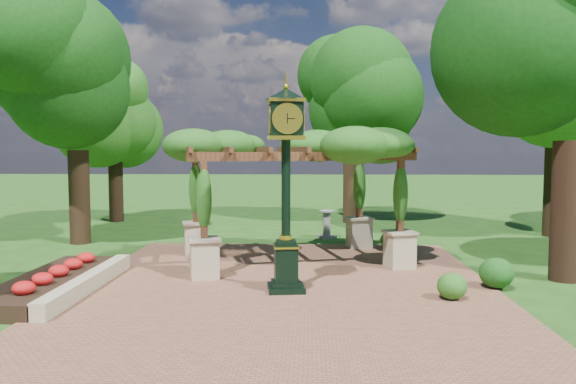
{
  "coord_description": "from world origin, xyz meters",
  "views": [
    {
      "loc": [
        0.59,
        -12.21,
        3.34
      ],
      "look_at": [
        0.0,
        2.5,
        2.2
      ],
      "focal_mm": 35.0,
      "sensor_mm": 36.0,
      "label": 1
    }
  ],
  "objects": [
    {
      "name": "tree_north",
      "position": [
        2.44,
        13.09,
        6.02
      ],
      "size": [
        4.69,
        4.69,
        8.77
      ],
      "color": "#352315",
      "rests_on": "ground"
    },
    {
      "name": "flower_bed",
      "position": [
        -5.5,
        0.5,
        0.18
      ],
      "size": [
        1.5,
        5.0,
        0.36
      ],
      "primitive_type": "cube",
      "color": "red",
      "rests_on": "ground"
    },
    {
      "name": "brick_plaza",
      "position": [
        0.0,
        1.0,
        0.02
      ],
      "size": [
        10.0,
        12.0,
        0.04
      ],
      "primitive_type": "cube",
      "color": "brown",
      "rests_on": "ground"
    },
    {
      "name": "tree_east_far",
      "position": [
        9.87,
        9.49,
        6.32
      ],
      "size": [
        5.73,
        5.73,
        9.17
      ],
      "color": "black",
      "rests_on": "ground"
    },
    {
      "name": "ground",
      "position": [
        0.0,
        0.0,
        0.0
      ],
      "size": [
        120.0,
        120.0,
        0.0
      ],
      "primitive_type": "plane",
      "color": "#1E4714",
      "rests_on": "ground"
    },
    {
      "name": "border_wall",
      "position": [
        -4.6,
        0.5,
        0.2
      ],
      "size": [
        0.35,
        5.0,
        0.4
      ],
      "primitive_type": "cube",
      "color": "#C6B793",
      "rests_on": "ground"
    },
    {
      "name": "pedestal_clock",
      "position": [
        0.03,
        0.63,
        2.85
      ],
      "size": [
        1.05,
        1.05,
        4.77
      ],
      "rotation": [
        0.0,
        0.0,
        0.13
      ],
      "color": "black",
      "rests_on": "brick_plaza"
    },
    {
      "name": "tree_west_far",
      "position": [
        -8.31,
        13.06,
        4.84
      ],
      "size": [
        3.53,
        3.53,
        7.09
      ],
      "color": "black",
      "rests_on": "ground"
    },
    {
      "name": "shrub_mid",
      "position": [
        5.01,
        1.08,
        0.4
      ],
      "size": [
        0.93,
        0.93,
        0.72
      ],
      "primitive_type": "ellipsoid",
      "rotation": [
        0.0,
        0.0,
        0.17
      ],
      "color": "#184B15",
      "rests_on": "brick_plaza"
    },
    {
      "name": "sundial",
      "position": [
        1.2,
        8.61,
        0.46
      ],
      "size": [
        0.76,
        0.76,
        1.04
      ],
      "rotation": [
        0.0,
        0.0,
        0.42
      ],
      "color": "gray",
      "rests_on": "ground"
    },
    {
      "name": "pergola",
      "position": [
        0.05,
        4.13,
        3.22
      ],
      "size": [
        7.04,
        5.39,
        3.93
      ],
      "rotation": [
        0.0,
        0.0,
        0.27
      ],
      "color": "#BDAE8D",
      "rests_on": "brick_plaza"
    },
    {
      "name": "tree_east_near",
      "position": [
        7.04,
        2.09,
        6.24
      ],
      "size": [
        4.19,
        4.19,
        9.13
      ],
      "color": "black",
      "rests_on": "ground"
    },
    {
      "name": "shrub_front",
      "position": [
        3.7,
        0.01,
        0.33
      ],
      "size": [
        0.71,
        0.71,
        0.59
      ],
      "primitive_type": "ellipsoid",
      "rotation": [
        0.0,
        0.0,
        0.1
      ],
      "color": "#26601B",
      "rests_on": "brick_plaza"
    },
    {
      "name": "tree_west_near",
      "position": [
        -7.52,
        7.1,
        5.82
      ],
      "size": [
        4.6,
        4.6,
        8.47
      ],
      "color": "#311F13",
      "rests_on": "ground"
    },
    {
      "name": "shrub_back",
      "position": [
        3.22,
        6.23,
        0.32
      ],
      "size": [
        0.72,
        0.72,
        0.56
      ],
      "primitive_type": "ellipsoid",
      "rotation": [
        0.0,
        0.0,
        0.15
      ],
      "color": "#215C1A",
      "rests_on": "brick_plaza"
    }
  ]
}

